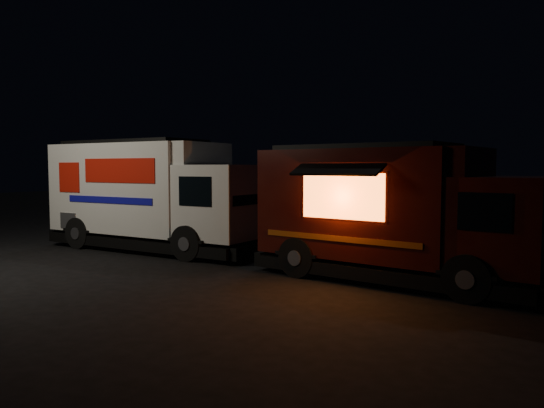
{
  "coord_description": "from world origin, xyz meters",
  "views": [
    {
      "loc": [
        9.32,
        -9.68,
        2.49
      ],
      "look_at": [
        2.01,
        2.0,
        1.53
      ],
      "focal_mm": 35.0,
      "sensor_mm": 36.0,
      "label": 1
    }
  ],
  "objects": [
    {
      "name": "white_truck",
      "position": [
        -2.02,
        1.98,
        1.65
      ],
      "size": [
        7.33,
        2.61,
        3.3
      ],
      "primitive_type": null,
      "rotation": [
        0.0,
        0.0,
        0.02
      ],
      "color": "silver",
      "rests_on": "ground"
    },
    {
      "name": "red_truck",
      "position": [
        5.57,
        1.54,
        1.5
      ],
      "size": [
        6.62,
        2.96,
        2.99
      ],
      "primitive_type": null,
      "rotation": [
        0.0,
        0.0,
        -0.09
      ],
      "color": "#360F09",
      "rests_on": "ground"
    },
    {
      "name": "ground",
      "position": [
        0.0,
        0.0,
        0.0
      ],
      "size": [
        80.0,
        80.0,
        0.0
      ],
      "primitive_type": "plane",
      "color": "black",
      "rests_on": "ground"
    }
  ]
}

